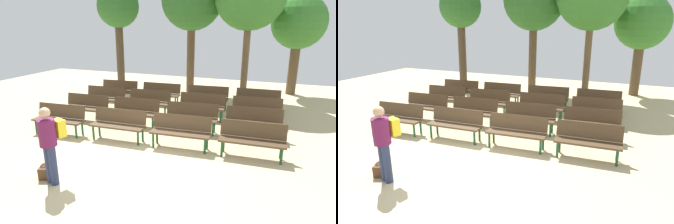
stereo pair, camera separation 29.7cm
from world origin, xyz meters
TOP-DOWN VIEW (x-y plane):
  - ground_plane at (0.00, 0.00)m, footprint 24.00×24.00m
  - bench_r0_c0 at (-2.91, 1.37)m, footprint 1.63×0.59m
  - bench_r0_c1 at (-0.99, 1.56)m, footprint 1.62×0.54m
  - bench_r0_c2 at (0.84, 1.66)m, footprint 1.63×0.59m
  - bench_r0_c3 at (2.67, 1.75)m, footprint 1.62×0.55m
  - bench_r1_c0 at (-2.95, 2.73)m, footprint 1.62×0.54m
  - bench_r1_c1 at (-1.13, 2.85)m, footprint 1.62×0.55m
  - bench_r1_c2 at (0.75, 2.93)m, footprint 1.63×0.61m
  - bench_r1_c3 at (2.59, 3.08)m, footprint 1.63×0.60m
  - bench_r2_c0 at (-3.05, 4.07)m, footprint 1.63×0.58m
  - bench_r2_c1 at (-1.23, 4.15)m, footprint 1.62×0.55m
  - bench_r2_c2 at (0.73, 4.29)m, footprint 1.62×0.55m
  - bench_r2_c3 at (2.56, 4.40)m, footprint 1.63×0.60m
  - bench_r3_c0 at (-3.19, 5.36)m, footprint 1.63×0.61m
  - bench_r3_c1 at (-1.31, 5.47)m, footprint 1.62×0.56m
  - bench_r3_c2 at (0.61, 5.60)m, footprint 1.64×0.62m
  - bench_r3_c3 at (2.49, 5.71)m, footprint 1.62×0.55m
  - tree_0 at (-4.17, 7.27)m, footprint 1.95×1.95m
  - tree_1 at (-0.89, 8.22)m, footprint 2.80×2.80m
  - tree_3 at (3.71, 9.41)m, footprint 2.38×2.38m
  - visitor_with_backpack at (-1.06, -1.01)m, footprint 0.45×0.59m
  - handbag at (-1.40, -0.91)m, footprint 0.29×0.36m

SIDE VIEW (x-z plane):
  - ground_plane at x=0.00m, z-range 0.00..0.00m
  - handbag at x=-1.40m, z-range -0.01..0.28m
  - bench_r0_c0 at x=-2.91m, z-range 0.07..0.94m
  - bench_r0_c1 at x=-0.99m, z-range 0.07..0.94m
  - bench_r0_c2 at x=0.84m, z-range 0.07..0.94m
  - bench_r0_c3 at x=2.67m, z-range 0.07..0.94m
  - bench_r1_c0 at x=-2.95m, z-range 0.07..0.94m
  - bench_r1_c1 at x=-1.13m, z-range 0.07..0.94m
  - bench_r1_c2 at x=0.75m, z-range 0.07..0.94m
  - bench_r1_c3 at x=2.59m, z-range 0.07..0.94m
  - bench_r2_c0 at x=-3.05m, z-range 0.07..0.94m
  - bench_r2_c1 at x=-1.23m, z-range 0.07..0.94m
  - bench_r2_c2 at x=0.73m, z-range 0.07..0.94m
  - bench_r2_c3 at x=2.56m, z-range 0.07..0.94m
  - bench_r3_c0 at x=-3.19m, z-range 0.07..0.94m
  - bench_r3_c1 at x=-1.31m, z-range 0.07..0.94m
  - bench_r3_c2 at x=0.61m, z-range 0.07..0.94m
  - bench_r3_c3 at x=2.49m, z-range 0.07..0.94m
  - visitor_with_backpack at x=-1.06m, z-range 0.11..1.76m
  - tree_3 at x=3.71m, z-range 0.97..5.44m
  - tree_0 at x=-4.17m, z-range 1.36..6.31m
  - tree_1 at x=-0.89m, z-range 1.38..7.04m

